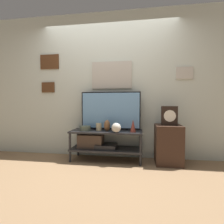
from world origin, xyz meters
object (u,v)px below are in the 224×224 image
object	(u,v)px
vase_round_glass	(116,128)
candle_jar	(99,127)
vase_wide_bowl	(85,128)
mantel_clock	(169,116)
vase_slim_bronze	(133,126)
television	(111,110)
vase_urn_stoneware	(107,125)

from	to	relation	value
vase_round_glass	candle_jar	bearing A→B (deg)	151.62
vase_wide_bowl	mantel_clock	world-z (taller)	mantel_clock
vase_slim_bronze	candle_jar	bearing A→B (deg)	169.78
vase_wide_bowl	candle_jar	bearing A→B (deg)	18.91
vase_slim_bronze	candle_jar	size ratio (longest dim) A/B	1.64
vase_round_glass	vase_slim_bronze	xyz separation A→B (m)	(0.27, 0.07, 0.03)
television	vase_round_glass	xyz separation A→B (m)	(0.14, -0.27, -0.27)
television	vase_round_glass	bearing A→B (deg)	-62.92
mantel_clock	vase_urn_stoneware	bearing A→B (deg)	-178.80
television	mantel_clock	world-z (taller)	television
vase_slim_bronze	vase_wide_bowl	xyz separation A→B (m)	(-0.83, 0.03, -0.06)
vase_urn_stoneware	candle_jar	size ratio (longest dim) A/B	1.50
vase_round_glass	vase_urn_stoneware	size ratio (longest dim) A/B	0.81
television	vase_round_glass	world-z (taller)	television
television	vase_round_glass	distance (m)	0.41
vase_urn_stoneware	mantel_clock	xyz separation A→B (m)	(1.03, 0.02, 0.18)
vase_round_glass	mantel_clock	size ratio (longest dim) A/B	0.50
candle_jar	vase_round_glass	bearing A→B (deg)	-28.38
vase_wide_bowl	vase_slim_bronze	bearing A→B (deg)	-2.24
candle_jar	mantel_clock	size ratio (longest dim) A/B	0.41
television	vase_slim_bronze	distance (m)	0.52
television	mantel_clock	xyz separation A→B (m)	(1.00, -0.13, -0.08)
vase_wide_bowl	vase_round_glass	bearing A→B (deg)	-10.54
television	vase_wide_bowl	xyz separation A→B (m)	(-0.42, -0.17, -0.31)
vase_slim_bronze	vase_wide_bowl	distance (m)	0.83
vase_urn_stoneware	vase_wide_bowl	world-z (taller)	vase_urn_stoneware
vase_slim_bronze	television	bearing A→B (deg)	154.09
vase_urn_stoneware	candle_jar	world-z (taller)	vase_urn_stoneware
vase_round_glass	candle_jar	size ratio (longest dim) A/B	1.21
vase_round_glass	vase_urn_stoneware	bearing A→B (deg)	145.48
television	vase_wide_bowl	distance (m)	0.55
vase_round_glass	vase_urn_stoneware	world-z (taller)	vase_urn_stoneware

